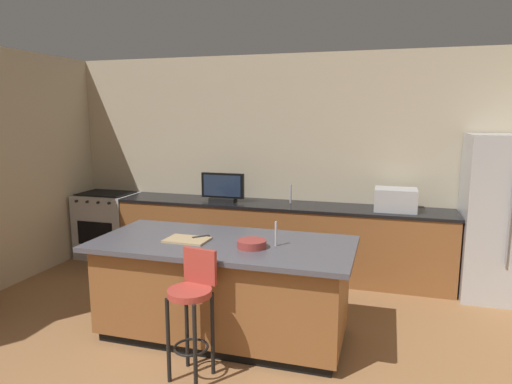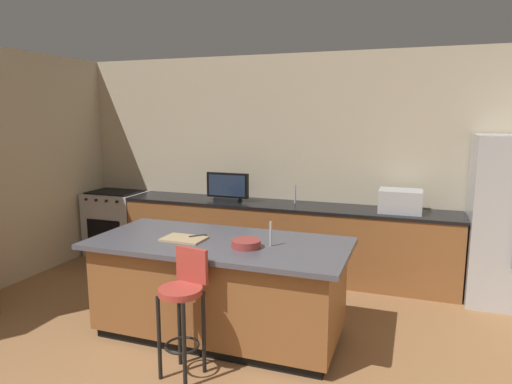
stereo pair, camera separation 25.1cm
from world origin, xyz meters
TOP-DOWN VIEW (x-y plane):
  - wall_back at (0.00, 4.13)m, footprint 6.56×0.12m
  - counter_back at (-0.04, 3.75)m, footprint 4.27×0.62m
  - kitchen_island at (-0.12, 1.97)m, footprint 2.36×1.10m
  - refrigerator at (2.54, 3.69)m, footprint 0.87×0.75m
  - range_oven at (-2.58, 3.75)m, footprint 0.79×0.63m
  - microwave at (1.38, 3.75)m, footprint 0.48×0.36m
  - tv_monitor at (-0.77, 3.70)m, footprint 0.58×0.16m
  - sink_faucet_back at (0.10, 3.85)m, footprint 0.02×0.02m
  - sink_faucet_island at (0.37, 1.97)m, footprint 0.02×0.02m
  - bar_stool_center at (-0.12, 1.28)m, footprint 0.34×0.36m
  - fruit_bowl at (0.18, 1.86)m, footprint 0.25×0.25m
  - cell_phone at (0.07, 2.09)m, footprint 0.14×0.16m
  - tv_remote at (-0.36, 2.01)m, footprint 0.15×0.15m
  - cutting_board at (-0.44, 1.90)m, footprint 0.39×0.27m

SIDE VIEW (x-z plane):
  - counter_back at x=-0.04m, z-range 0.00..0.92m
  - kitchen_island at x=-0.12m, z-range 0.01..0.92m
  - range_oven at x=-2.58m, z-range 0.00..0.94m
  - bar_stool_center at x=-0.12m, z-range 0.11..1.12m
  - cell_phone at x=0.07m, z-range 0.91..0.92m
  - refrigerator at x=2.54m, z-range 0.00..1.83m
  - cutting_board at x=-0.44m, z-range 0.91..0.93m
  - tv_remote at x=-0.36m, z-range 0.91..0.93m
  - fruit_bowl at x=0.18m, z-range 0.91..0.97m
  - sink_faucet_island at x=0.37m, z-range 0.91..1.13m
  - sink_faucet_back at x=0.10m, z-range 0.92..1.16m
  - microwave at x=1.38m, z-range 0.92..1.18m
  - tv_monitor at x=-0.77m, z-range 0.90..1.28m
  - wall_back at x=0.00m, z-range 0.00..2.81m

